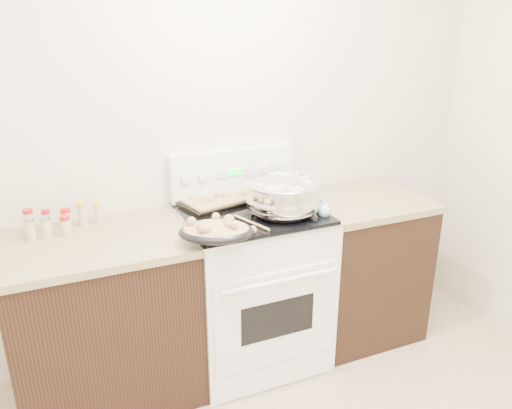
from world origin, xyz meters
TOP-DOWN VIEW (x-y plane):
  - room_shell at (0.00, 0.00)m, footprint 4.10×3.60m
  - counter_left at (-0.48, 1.43)m, footprint 0.93×0.67m
  - counter_right at (1.08, 1.43)m, footprint 0.73×0.67m
  - kitchen_range at (0.35, 1.42)m, footprint 0.78×0.73m
  - mixing_bowl at (0.49, 1.32)m, footprint 0.52×0.52m
  - roasting_pan at (0.04, 1.14)m, footprint 0.43×0.37m
  - baking_sheet at (0.23, 1.64)m, footprint 0.51×0.41m
  - wooden_spoon at (0.25, 1.19)m, footprint 0.11×0.26m
  - blue_ladle at (0.68, 1.22)m, footprint 0.10×0.25m
  - spice_jars at (-0.65, 1.60)m, footprint 0.38×0.15m

SIDE VIEW (x-z plane):
  - counter_left at x=-0.48m, z-range 0.00..0.92m
  - counter_right at x=1.08m, z-range 0.00..0.92m
  - kitchen_range at x=0.35m, z-range -0.12..1.10m
  - wooden_spoon at x=0.25m, z-range 0.93..0.98m
  - baking_sheet at x=0.23m, z-range 0.93..0.99m
  - blue_ladle at x=0.68m, z-range 0.93..1.02m
  - spice_jars at x=-0.65m, z-range 0.91..1.04m
  - roasting_pan at x=0.04m, z-range 0.94..1.05m
  - mixing_bowl at x=0.49m, z-range 0.92..1.16m
  - room_shell at x=0.00m, z-range 0.33..3.08m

